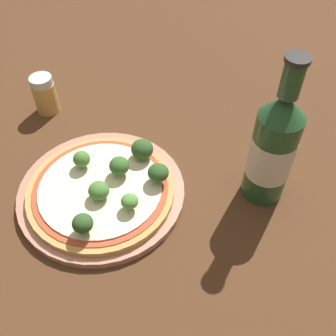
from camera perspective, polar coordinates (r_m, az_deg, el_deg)
ground_plane at (r=0.62m, az=-9.52°, el=-2.64°), size 3.00×3.00×0.00m
plate at (r=0.61m, az=-9.15°, el=-3.41°), size 0.25×0.25×0.01m
pizza at (r=0.59m, az=-9.34°, el=-3.13°), size 0.22×0.22×0.01m
broccoli_floret_0 at (r=0.56m, az=-9.80°, el=-3.22°), size 0.03×0.03×0.03m
broccoli_floret_1 at (r=0.57m, az=-1.43°, el=-0.69°), size 0.03×0.03×0.03m
broccoli_floret_2 at (r=0.61m, az=-3.76°, el=2.76°), size 0.03×0.03×0.03m
broccoli_floret_3 at (r=0.61m, az=-12.42°, el=1.27°), size 0.03×0.03×0.03m
broccoli_floret_4 at (r=0.53m, az=-12.28°, el=-7.88°), size 0.03×0.03×0.03m
broccoli_floret_5 at (r=0.55m, az=-5.58°, el=-4.86°), size 0.02×0.02×0.03m
broccoli_floret_6 at (r=0.59m, az=-7.07°, el=0.17°), size 0.03×0.03×0.03m
beer_bottle at (r=0.56m, az=14.96°, el=2.75°), size 0.06×0.06×0.24m
pepper_shaker at (r=0.76m, az=-17.44°, el=10.13°), size 0.04×0.04×0.07m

